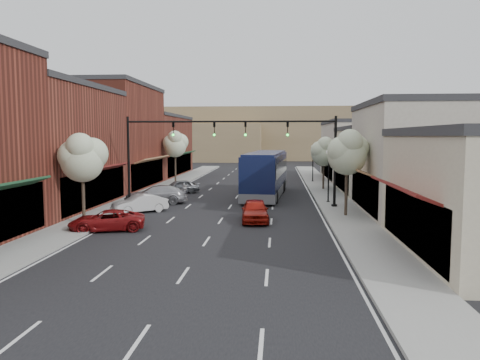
% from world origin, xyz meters
% --- Properties ---
extents(ground, '(160.00, 160.00, 0.00)m').
position_xyz_m(ground, '(0.00, 0.00, 0.00)').
color(ground, black).
rests_on(ground, ground).
extents(sidewalk_left, '(2.80, 73.00, 0.15)m').
position_xyz_m(sidewalk_left, '(-8.40, 18.50, 0.07)').
color(sidewalk_left, gray).
rests_on(sidewalk_left, ground).
extents(sidewalk_right, '(2.80, 73.00, 0.15)m').
position_xyz_m(sidewalk_right, '(8.40, 18.50, 0.07)').
color(sidewalk_right, gray).
rests_on(sidewalk_right, ground).
extents(curb_left, '(0.25, 73.00, 0.17)m').
position_xyz_m(curb_left, '(-7.00, 18.50, 0.07)').
color(curb_left, gray).
rests_on(curb_left, ground).
extents(curb_right, '(0.25, 73.00, 0.17)m').
position_xyz_m(curb_right, '(7.00, 18.50, 0.07)').
color(curb_right, gray).
rests_on(curb_right, ground).
extents(bldg_left_midnear, '(10.14, 14.10, 9.40)m').
position_xyz_m(bldg_left_midnear, '(-14.23, 6.00, 4.66)').
color(bldg_left_midnear, brown).
rests_on(bldg_left_midnear, ground).
extents(bldg_left_midfar, '(10.14, 14.10, 10.90)m').
position_xyz_m(bldg_left_midfar, '(-14.24, 20.00, 5.40)').
color(bldg_left_midfar, maroon).
rests_on(bldg_left_midfar, ground).
extents(bldg_left_far, '(10.14, 18.10, 8.40)m').
position_xyz_m(bldg_left_far, '(-14.22, 36.00, 4.16)').
color(bldg_left_far, brown).
rests_on(bldg_left_far, ground).
extents(bldg_right_midnear, '(9.14, 12.10, 7.90)m').
position_xyz_m(bldg_right_midnear, '(13.72, 6.00, 3.91)').
color(bldg_right_midnear, '#BAB19F').
rests_on(bldg_right_midnear, ground).
extents(bldg_right_midfar, '(9.14, 12.10, 6.40)m').
position_xyz_m(bldg_right_midfar, '(13.70, 18.00, 3.17)').
color(bldg_right_midfar, beige).
rests_on(bldg_right_midfar, ground).
extents(bldg_right_far, '(9.14, 16.10, 7.40)m').
position_xyz_m(bldg_right_far, '(13.71, 32.00, 3.66)').
color(bldg_right_far, '#BAB19F').
rests_on(bldg_right_far, ground).
extents(hill_far, '(120.00, 30.00, 12.00)m').
position_xyz_m(hill_far, '(0.00, 90.00, 6.00)').
color(hill_far, '#7A6647').
rests_on(hill_far, ground).
extents(hill_near, '(50.00, 20.00, 8.00)m').
position_xyz_m(hill_near, '(-25.00, 78.00, 4.00)').
color(hill_near, '#7A6647').
rests_on(hill_near, ground).
extents(signal_mast_right, '(8.22, 0.46, 7.00)m').
position_xyz_m(signal_mast_right, '(5.62, 8.00, 4.62)').
color(signal_mast_right, black).
rests_on(signal_mast_right, ground).
extents(signal_mast_left, '(8.22, 0.46, 7.00)m').
position_xyz_m(signal_mast_left, '(-5.62, 8.00, 4.62)').
color(signal_mast_left, black).
rests_on(signal_mast_left, ground).
extents(tree_right_near, '(2.85, 2.65, 5.95)m').
position_xyz_m(tree_right_near, '(8.35, 3.94, 4.45)').
color(tree_right_near, '#47382B').
rests_on(tree_right_near, ground).
extents(tree_right_far, '(2.85, 2.65, 5.43)m').
position_xyz_m(tree_right_far, '(8.35, 19.94, 3.99)').
color(tree_right_far, '#47382B').
rests_on(tree_right_far, ground).
extents(tree_left_near, '(2.85, 2.65, 5.69)m').
position_xyz_m(tree_left_near, '(-8.25, -0.06, 4.22)').
color(tree_left_near, '#47382B').
rests_on(tree_left_near, ground).
extents(tree_left_far, '(2.85, 2.65, 6.13)m').
position_xyz_m(tree_left_far, '(-8.25, 25.94, 4.60)').
color(tree_left_far, '#47382B').
rests_on(tree_left_far, ground).
extents(lamp_post_near, '(0.44, 0.44, 4.44)m').
position_xyz_m(lamp_post_near, '(7.80, 10.50, 3.01)').
color(lamp_post_near, black).
rests_on(lamp_post_near, ground).
extents(lamp_post_far, '(0.44, 0.44, 4.44)m').
position_xyz_m(lamp_post_far, '(7.80, 28.00, 3.01)').
color(lamp_post_far, black).
rests_on(lamp_post_far, ground).
extents(coach_bus, '(3.95, 13.40, 4.04)m').
position_xyz_m(coach_bus, '(2.60, 14.64, 2.09)').
color(coach_bus, '#0E1438').
rests_on(coach_bus, ground).
extents(red_hatchback, '(1.97, 4.31, 1.43)m').
position_xyz_m(red_hatchback, '(2.25, 1.93, 0.72)').
color(red_hatchback, '#9C140B').
rests_on(red_hatchback, ground).
extents(parked_car_a, '(4.71, 3.08, 1.20)m').
position_xyz_m(parked_car_a, '(-6.20, -1.70, 0.60)').
color(parked_car_a, maroon).
rests_on(parked_car_a, ground).
extents(parked_car_b, '(3.97, 3.48, 1.30)m').
position_xyz_m(parked_car_b, '(-6.20, 4.79, 0.65)').
color(parked_car_b, silver).
rests_on(parked_car_b, ground).
extents(parked_car_c, '(5.35, 2.79, 1.48)m').
position_xyz_m(parked_car_c, '(-6.20, 9.29, 0.74)').
color(parked_car_c, '#A2A1A6').
rests_on(parked_car_c, ground).
extents(parked_car_d, '(4.14, 3.29, 1.32)m').
position_xyz_m(parked_car_d, '(-5.78, 15.99, 0.66)').
color(parked_car_d, '#55585D').
rests_on(parked_car_d, ground).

